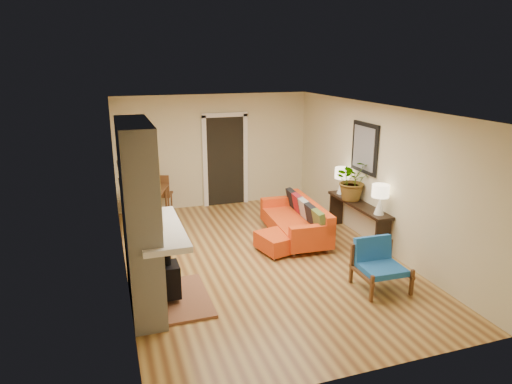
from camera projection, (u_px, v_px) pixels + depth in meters
room_shell at (247, 157)px, 10.23m from camera, size 6.50×6.50×6.50m
fireplace at (143, 223)px, 6.12m from camera, size 1.09×1.68×2.60m
sofa at (298, 221)px, 8.86m from camera, size 0.94×1.98×0.77m
ottoman at (279, 241)px, 8.21m from camera, size 0.82×0.82×0.35m
blue_chair at (378, 262)px, 6.91m from camera, size 0.73×0.72×0.74m
dining_table at (151, 196)px, 9.45m from camera, size 1.13×1.80×0.95m
console_table at (358, 211)px, 8.68m from camera, size 0.34×1.85×0.72m
lamp_near at (380, 196)px, 7.93m from camera, size 0.30×0.30×0.54m
lamp_far at (342, 177)px, 9.17m from camera, size 0.30×0.30×0.54m
houseplant at (353, 180)px, 8.74m from camera, size 0.75×0.66×0.80m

